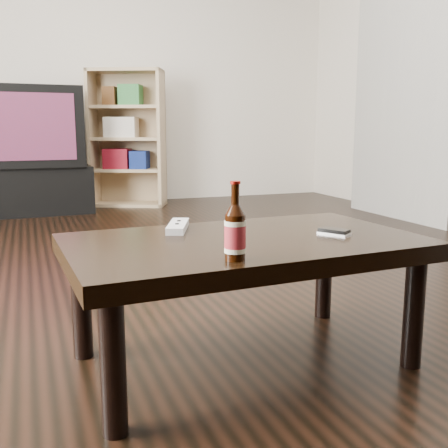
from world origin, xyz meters
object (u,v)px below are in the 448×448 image
object	(u,v)px
beer_bottle	(235,233)
remote	(178,226)
tv_stand	(30,190)
coffee_table	(245,255)
phone	(334,232)
tv	(26,127)
bookshelf	(127,136)

from	to	relation	value
beer_bottle	remote	world-z (taller)	beer_bottle
tv_stand	beer_bottle	world-z (taller)	beer_bottle
coffee_table	beer_bottle	bearing A→B (deg)	-118.09
phone	tv	bearing A→B (deg)	72.02
coffee_table	phone	xyz separation A→B (m)	(0.29, -0.04, 0.06)
tv_stand	coffee_table	xyz separation A→B (m)	(0.59, -3.38, 0.14)
tv_stand	tv	distance (m)	0.54
bookshelf	coffee_table	bearing A→B (deg)	-70.34
bookshelf	beer_bottle	xyz separation A→B (m)	(-0.43, -3.82, -0.19)
bookshelf	coffee_table	size ratio (longest dim) A/B	1.16
tv_stand	remote	xyz separation A→B (m)	(0.44, -3.18, 0.21)
remote	tv_stand	bearing A→B (deg)	119.77
tv	remote	distance (m)	3.22
tv	beer_bottle	xyz separation A→B (m)	(0.46, -3.62, -0.27)
bookshelf	beer_bottle	distance (m)	3.85
beer_bottle	bookshelf	bearing A→B (deg)	83.58
bookshelf	phone	size ratio (longest dim) A/B	11.68
bookshelf	tv_stand	bearing A→B (deg)	-142.59
bookshelf	phone	distance (m)	3.63
coffee_table	phone	bearing A→B (deg)	-7.64
tv_stand	tv	bearing A→B (deg)	-90.00
tv	remote	size ratio (longest dim) A/B	4.36
beer_bottle	tv_stand	bearing A→B (deg)	97.26
bookshelf	remote	bearing A→B (deg)	-73.20
tv_stand	phone	size ratio (longest dim) A/B	9.39
tv_stand	bookshelf	xyz separation A→B (m)	(0.89, 0.20, 0.46)
tv	phone	distance (m)	3.55
bookshelf	phone	xyz separation A→B (m)	(-0.01, -3.62, -0.25)
bookshelf	remote	world-z (taller)	bookshelf
tv	bookshelf	xyz separation A→B (m)	(0.89, 0.21, -0.08)
tv	coffee_table	bearing A→B (deg)	-82.09
bookshelf	coffee_table	world-z (taller)	bookshelf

